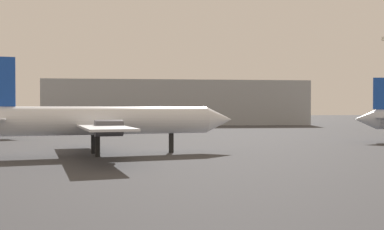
% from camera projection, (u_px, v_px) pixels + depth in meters
% --- Properties ---
extents(airplane_on_taxiway, '(31.18, 27.49, 10.77)m').
position_uv_depth(airplane_on_taxiway, '(103.00, 121.00, 52.02)').
color(airplane_on_taxiway, silver).
rests_on(airplane_on_taxiway, ground_plane).
extents(terminal_building, '(80.73, 26.01, 13.78)m').
position_uv_depth(terminal_building, '(177.00, 103.00, 148.89)').
color(terminal_building, '#999EA3').
rests_on(terminal_building, ground_plane).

